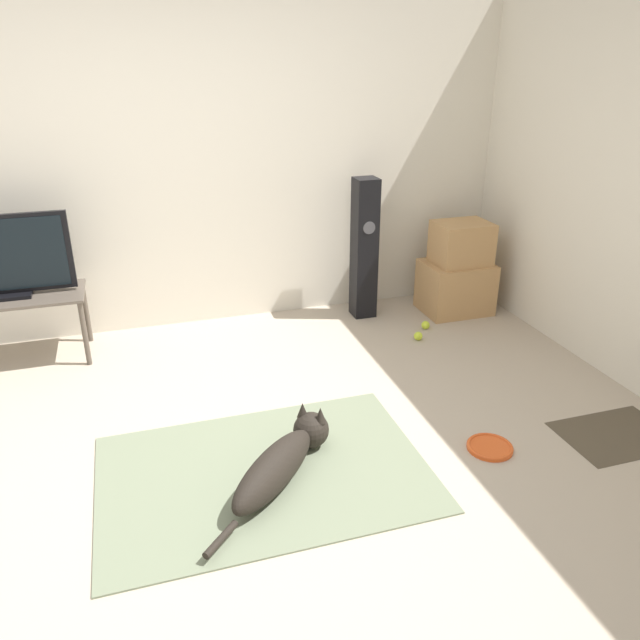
% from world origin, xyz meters
% --- Properties ---
extents(ground_plane, '(12.00, 12.00, 0.00)m').
position_xyz_m(ground_plane, '(0.00, 0.00, 0.00)').
color(ground_plane, '#B2A38E').
extents(wall_back, '(8.00, 0.06, 2.55)m').
position_xyz_m(wall_back, '(0.00, 2.10, 1.27)').
color(wall_back, silver).
rests_on(wall_back, ground_plane).
extents(area_rug, '(1.70, 1.18, 0.01)m').
position_xyz_m(area_rug, '(0.10, -0.05, 0.01)').
color(area_rug, slate).
rests_on(area_rug, ground_plane).
extents(dog, '(0.80, 0.82, 0.26)m').
position_xyz_m(dog, '(0.19, -0.12, 0.12)').
color(dog, black).
rests_on(dog, area_rug).
extents(frisbee, '(0.26, 0.26, 0.03)m').
position_xyz_m(frisbee, '(1.35, -0.21, 0.01)').
color(frisbee, '#DB511E').
rests_on(frisbee, ground_plane).
extents(cardboard_box_lower, '(0.55, 0.43, 0.42)m').
position_xyz_m(cardboard_box_lower, '(2.13, 1.64, 0.21)').
color(cardboard_box_lower, tan).
rests_on(cardboard_box_lower, ground_plane).
extents(cardboard_box_upper, '(0.44, 0.35, 0.34)m').
position_xyz_m(cardboard_box_upper, '(2.15, 1.63, 0.59)').
color(cardboard_box_upper, tan).
rests_on(cardboard_box_upper, cardboard_box_lower).
extents(floor_speaker, '(0.18, 0.18, 1.14)m').
position_xyz_m(floor_speaker, '(1.36, 1.79, 0.57)').
color(floor_speaker, black).
rests_on(floor_speaker, ground_plane).
extents(tv_stand, '(0.99, 0.46, 0.49)m').
position_xyz_m(tv_stand, '(-1.27, 1.73, 0.43)').
color(tv_stand, brown).
rests_on(tv_stand, ground_plane).
extents(tennis_ball_by_boxes, '(0.07, 0.07, 0.07)m').
position_xyz_m(tennis_ball_by_boxes, '(1.59, 1.20, 0.03)').
color(tennis_ball_by_boxes, '#C6E033').
rests_on(tennis_ball_by_boxes, ground_plane).
extents(tennis_ball_near_speaker, '(0.07, 0.07, 0.07)m').
position_xyz_m(tennis_ball_near_speaker, '(1.73, 1.37, 0.03)').
color(tennis_ball_near_speaker, '#C6E033').
rests_on(tennis_ball_near_speaker, ground_plane).
extents(door_mat, '(0.65, 0.46, 0.01)m').
position_xyz_m(door_mat, '(2.12, -0.31, 0.00)').
color(door_mat, '#4C4233').
rests_on(door_mat, ground_plane).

